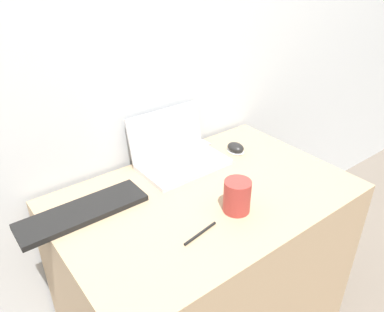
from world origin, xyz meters
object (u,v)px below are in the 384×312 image
(laptop, at_px, (177,153))
(drink_cup, at_px, (237,196))
(pen, at_px, (200,233))
(external_keyboard, at_px, (83,212))
(usb_stick, at_px, (205,143))
(computer_mouse, at_px, (236,148))

(laptop, bearing_deg, drink_cup, -94.29)
(pen, bearing_deg, external_keyboard, 127.88)
(external_keyboard, height_order, usb_stick, external_keyboard)
(laptop, bearing_deg, usb_stick, 17.87)
(external_keyboard, distance_m, pen, 0.41)
(laptop, xyz_separation_m, external_keyboard, (-0.46, -0.09, -0.04))
(drink_cup, distance_m, usb_stick, 0.52)
(laptop, bearing_deg, external_keyboard, -169.37)
(computer_mouse, distance_m, external_keyboard, 0.72)
(laptop, height_order, external_keyboard, laptop)
(usb_stick, relative_size, pen, 0.42)
(drink_cup, distance_m, computer_mouse, 0.43)
(external_keyboard, bearing_deg, computer_mouse, 0.78)
(external_keyboard, xyz_separation_m, usb_stick, (0.66, 0.15, -0.01))
(pen, bearing_deg, usb_stick, 49.33)
(computer_mouse, xyz_separation_m, external_keyboard, (-0.72, -0.01, -0.01))
(computer_mouse, bearing_deg, pen, -144.41)
(external_keyboard, bearing_deg, usb_stick, 12.90)
(usb_stick, bearing_deg, laptop, -162.13)
(drink_cup, bearing_deg, laptop, 85.71)
(drink_cup, xyz_separation_m, pen, (-0.18, -0.02, -0.06))
(laptop, relative_size, pen, 2.48)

